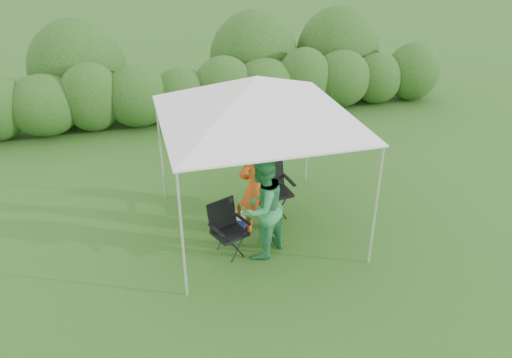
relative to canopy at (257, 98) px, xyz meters
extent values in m
plane|color=#2F5E1D|center=(0.00, -0.50, -2.46)|extent=(70.00, 70.00, 0.00)
cylinder|color=#382616|center=(-5.18, 5.50, -2.31)|extent=(0.12, 0.12, 0.30)
ellipsoid|color=#29541A|center=(-4.03, 5.50, -1.67)|extent=(1.80, 1.53, 1.57)
cylinder|color=#382616|center=(-4.03, 5.50, -2.31)|extent=(0.12, 0.12, 0.30)
ellipsoid|color=#29541A|center=(-2.88, 5.50, -1.56)|extent=(1.58, 1.34, 1.80)
cylinder|color=#382616|center=(-2.88, 5.50, -2.31)|extent=(0.12, 0.12, 0.30)
ellipsoid|color=#29541A|center=(-1.73, 5.50, -1.64)|extent=(1.72, 1.47, 1.65)
cylinder|color=#382616|center=(-1.73, 5.50, -2.31)|extent=(0.12, 0.12, 0.30)
ellipsoid|color=#29541A|center=(-0.58, 5.50, -1.71)|extent=(1.50, 1.28, 1.50)
cylinder|color=#382616|center=(-0.58, 5.50, -2.31)|extent=(0.12, 0.12, 0.30)
ellipsoid|color=#29541A|center=(0.58, 5.50, -1.60)|extent=(1.65, 1.40, 1.73)
cylinder|color=#382616|center=(0.58, 5.50, -2.31)|extent=(0.12, 0.12, 0.30)
ellipsoid|color=#29541A|center=(1.73, 5.50, -1.67)|extent=(1.80, 1.53, 1.57)
cylinder|color=#382616|center=(1.73, 5.50, -2.31)|extent=(0.12, 0.12, 0.30)
ellipsoid|color=#29541A|center=(2.88, 5.50, -1.56)|extent=(1.58, 1.34, 1.80)
cylinder|color=#382616|center=(2.88, 5.50, -2.31)|extent=(0.12, 0.12, 0.30)
ellipsoid|color=#29541A|center=(4.03, 5.50, -1.64)|extent=(1.72, 1.47, 1.65)
cylinder|color=#382616|center=(4.03, 5.50, -2.31)|extent=(0.12, 0.12, 0.30)
ellipsoid|color=#29541A|center=(5.18, 5.50, -1.71)|extent=(1.50, 1.28, 1.50)
cylinder|color=#382616|center=(5.18, 5.50, -2.31)|extent=(0.12, 0.12, 0.30)
ellipsoid|color=#29541A|center=(6.33, 5.50, -1.60)|extent=(1.65, 1.40, 1.73)
cylinder|color=#382616|center=(6.33, 5.50, -2.31)|extent=(0.12, 0.12, 0.30)
cylinder|color=silver|center=(-1.50, -1.50, -1.41)|extent=(0.04, 0.04, 2.10)
cylinder|color=silver|center=(1.50, -1.50, -1.41)|extent=(0.04, 0.04, 2.10)
cylinder|color=silver|center=(-1.50, 1.50, -1.41)|extent=(0.04, 0.04, 2.10)
cylinder|color=silver|center=(1.50, 1.50, -1.41)|extent=(0.04, 0.04, 2.10)
cube|color=white|center=(0.00, 0.00, -0.35)|extent=(3.10, 3.10, 0.03)
pyramid|color=white|center=(0.00, 0.00, 0.02)|extent=(3.10, 3.10, 0.70)
cube|color=black|center=(0.43, 0.34, -1.99)|extent=(0.65, 0.61, 0.06)
cube|color=black|center=(0.40, 0.58, -1.68)|extent=(0.60, 0.24, 0.56)
cube|color=black|center=(0.13, 0.30, -1.79)|extent=(0.12, 0.50, 0.03)
cube|color=black|center=(0.73, 0.38, -1.79)|extent=(0.12, 0.50, 0.03)
cylinder|color=black|center=(0.22, 0.06, -2.23)|extent=(0.03, 0.03, 0.47)
cylinder|color=black|center=(0.71, 0.13, -2.23)|extent=(0.03, 0.03, 0.47)
cylinder|color=black|center=(0.15, 0.55, -2.23)|extent=(0.03, 0.03, 0.47)
cylinder|color=black|center=(0.64, 0.62, -2.23)|extent=(0.03, 0.03, 0.47)
cube|color=black|center=(-0.64, -0.66, -2.05)|extent=(0.64, 0.62, 0.05)
cube|color=black|center=(-0.72, -0.46, -1.78)|extent=(0.52, 0.32, 0.48)
cube|color=black|center=(-0.89, -0.76, -1.88)|extent=(0.20, 0.41, 0.03)
cube|color=black|center=(-0.40, -0.56, -1.88)|extent=(0.20, 0.41, 0.03)
cylinder|color=black|center=(-0.76, -0.94, -2.26)|extent=(0.02, 0.02, 0.41)
cylinder|color=black|center=(-0.36, -0.78, -2.26)|extent=(0.02, 0.02, 0.41)
cylinder|color=black|center=(-0.92, -0.54, -2.26)|extent=(0.02, 0.02, 0.41)
cylinder|color=black|center=(-0.52, -0.38, -2.26)|extent=(0.02, 0.02, 0.41)
imported|color=#E45719|center=(-0.02, -0.07, -1.58)|extent=(0.67, 0.46, 1.77)
imported|color=#2C884A|center=(-0.13, -0.79, -1.56)|extent=(1.11, 1.07, 1.81)
cube|color=navy|center=(-0.40, -0.01, -2.31)|extent=(0.44, 0.38, 0.30)
cube|color=silver|center=(-0.40, -0.01, -2.15)|extent=(0.47, 0.41, 0.03)
cylinder|color=#592D0C|center=(-0.34, -0.05, -2.01)|extent=(0.07, 0.07, 0.25)
cone|color=yellow|center=(3.35, 2.89, -2.30)|extent=(0.39, 0.39, 0.32)
sphere|color=blue|center=(3.67, 2.67, -2.33)|extent=(0.26, 0.26, 0.26)
camera|label=1|loc=(-2.01, -7.35, 2.66)|focal=35.00mm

